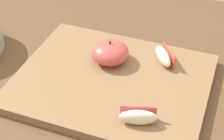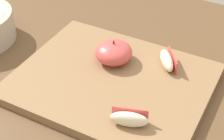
{
  "view_description": "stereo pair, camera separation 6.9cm",
  "coord_description": "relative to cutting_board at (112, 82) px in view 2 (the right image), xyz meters",
  "views": [
    {
      "loc": [
        0.2,
        -0.54,
        1.24
      ],
      "look_at": [
        0.01,
        -0.03,
        0.81
      ],
      "focal_mm": 59.18,
      "sensor_mm": 36.0,
      "label": 1
    },
    {
      "loc": [
        0.26,
        -0.51,
        1.24
      ],
      "look_at": [
        0.01,
        -0.03,
        0.81
      ],
      "focal_mm": 59.18,
      "sensor_mm": 36.0,
      "label": 2
    }
  ],
  "objects": [
    {
      "name": "dining_table",
      "position": [
        -0.01,
        0.03,
        -0.12
      ],
      "size": [
        1.49,
        0.77,
        0.77
      ],
      "color": "brown",
      "rests_on": "ground_plane"
    },
    {
      "name": "cutting_board",
      "position": [
        0.0,
        0.0,
        0.0
      ],
      "size": [
        0.36,
        0.29,
        0.02
      ],
      "color": "olive",
      "rests_on": "dining_table"
    },
    {
      "name": "apple_half_skin_up",
      "position": [
        -0.02,
        0.05,
        0.03
      ],
      "size": [
        0.07,
        0.07,
        0.05
      ],
      "color": "#D14C47",
      "rests_on": "cutting_board"
    },
    {
      "name": "apple_wedge_front",
      "position": [
        0.08,
        -0.09,
        0.02
      ],
      "size": [
        0.07,
        0.04,
        0.03
      ],
      "color": "beige",
      "rests_on": "cutting_board"
    },
    {
      "name": "apple_wedge_near_knife",
      "position": [
        0.08,
        0.08,
        0.02
      ],
      "size": [
        0.05,
        0.06,
        0.03
      ],
      "color": "beige",
      "rests_on": "cutting_board"
    }
  ]
}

